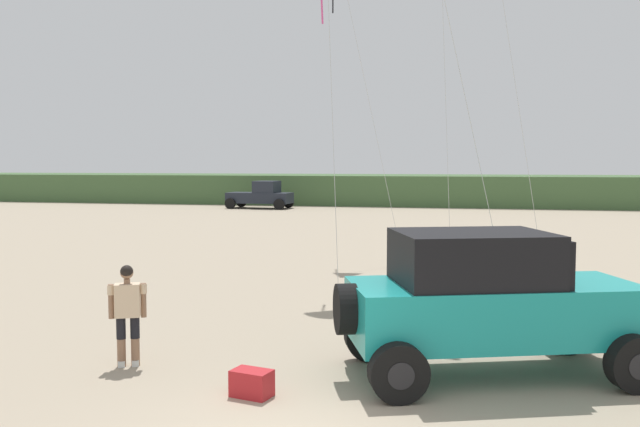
{
  "coord_description": "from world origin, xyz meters",
  "views": [
    {
      "loc": [
        1.98,
        -7.44,
        3.33
      ],
      "look_at": [
        -0.58,
        4.04,
        2.45
      ],
      "focal_mm": 38.6,
      "sensor_mm": 36.0,
      "label": 1
    }
  ],
  "objects_px": {
    "person_watching": "(128,310)",
    "cooler_box": "(252,383)",
    "jeep": "(489,299)",
    "distant_pickup": "(261,195)"
  },
  "relations": [
    {
      "from": "person_watching",
      "to": "distant_pickup",
      "type": "height_order",
      "value": "distant_pickup"
    },
    {
      "from": "person_watching",
      "to": "cooler_box",
      "type": "relative_size",
      "value": 2.98
    },
    {
      "from": "jeep",
      "to": "distant_pickup",
      "type": "xyz_separation_m",
      "value": [
        -15.17,
        36.53,
        -0.26
      ]
    },
    {
      "from": "jeep",
      "to": "cooler_box",
      "type": "xyz_separation_m",
      "value": [
        -3.3,
        -1.74,
        -1.01
      ]
    },
    {
      "from": "jeep",
      "to": "cooler_box",
      "type": "height_order",
      "value": "jeep"
    },
    {
      "from": "jeep",
      "to": "person_watching",
      "type": "distance_m",
      "value": 5.79
    },
    {
      "from": "jeep",
      "to": "cooler_box",
      "type": "bearing_deg",
      "value": -152.27
    },
    {
      "from": "jeep",
      "to": "person_watching",
      "type": "relative_size",
      "value": 3.0
    },
    {
      "from": "person_watching",
      "to": "cooler_box",
      "type": "distance_m",
      "value": 2.71
    },
    {
      "from": "cooler_box",
      "to": "distant_pickup",
      "type": "relative_size",
      "value": 0.12
    }
  ]
}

